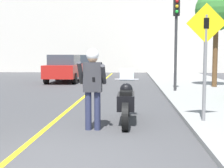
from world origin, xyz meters
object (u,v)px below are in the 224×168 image
person_biker (93,80)px  street_tree (216,11)px  motorcycle (126,102)px  crossing_sign (205,51)px  traffic_light (176,27)px  parked_car_black (82,65)px  parked_car_red (65,68)px

person_biker → street_tree: size_ratio=0.38×
motorcycle → person_biker: size_ratio=1.25×
crossing_sign → traffic_light: (0.17, 6.31, 1.11)m
street_tree → parked_car_black: 12.76m
motorcycle → parked_car_black: bearing=102.9°
person_biker → traffic_light: size_ratio=0.45×
person_biker → street_tree: 10.37m
motorcycle → parked_car_red: size_ratio=0.53×
street_tree → parked_car_black: street_tree is taller
motorcycle → crossing_sign: (1.82, -0.16, 1.24)m
traffic_light → parked_car_red: 8.28m
person_biker → parked_car_red: size_ratio=0.42×
motorcycle → parked_car_black: size_ratio=0.53×
street_tree → parked_car_red: 9.34m
parked_car_red → street_tree: bearing=-23.0°
person_biker → crossing_sign: crossing_sign is taller
person_biker → motorcycle: bearing=47.7°
street_tree → parked_car_red: (-8.16, 3.47, -2.92)m
crossing_sign → parked_car_black: bearing=108.3°
parked_car_black → street_tree: bearing=-49.1°
motorcycle → parked_car_red: bearing=109.4°
crossing_sign → parked_car_black: size_ratio=0.64×
motorcycle → parked_car_red: (-4.04, 11.46, 0.35)m
motorcycle → street_tree: size_ratio=0.47×
person_biker → parked_car_red: bearing=105.2°
person_biker → street_tree: (4.84, 8.78, 2.68)m
parked_car_red → parked_car_black: 5.92m
crossing_sign → parked_car_black: (-5.82, 17.55, -0.88)m
crossing_sign → parked_car_red: bearing=116.7°
street_tree → parked_car_red: bearing=157.0°
parked_car_red → parked_car_black: size_ratio=1.00×
parked_car_red → parked_car_black: same height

